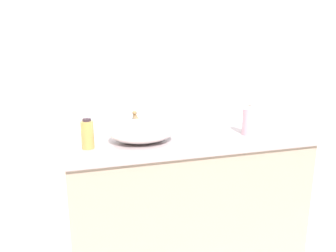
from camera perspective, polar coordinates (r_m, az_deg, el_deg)
The scene contains 7 objects.
bathroom_wall_rear at distance 2.00m, azimuth 3.25°, elevation 11.89°, with size 6.00×0.06×2.60m, color silver.
vanity_counter at distance 1.92m, azimuth 4.19°, elevation -14.79°, with size 1.44×0.51×0.88m.
wall_mirror_panel at distance 1.95m, azimuth 1.89°, elevation 17.40°, with size 1.16×0.01×1.21m, color #B2BCC6.
sink_basin at distance 1.65m, azimuth -5.01°, elevation -0.93°, with size 0.36×0.31×0.12m, color white.
faucet at distance 1.81m, azimuth -6.15°, elevation 0.92°, with size 0.03×0.13×0.14m.
soap_dispenser at distance 1.85m, azimuth 15.05°, elevation 1.15°, with size 0.07×0.07×0.22m.
lotion_bottle at distance 1.58m, azimuth -15.07°, elevation -1.52°, with size 0.06×0.06×0.16m.
Camera 1 is at (-0.69, -1.15, 1.34)m, focal length 32.04 mm.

